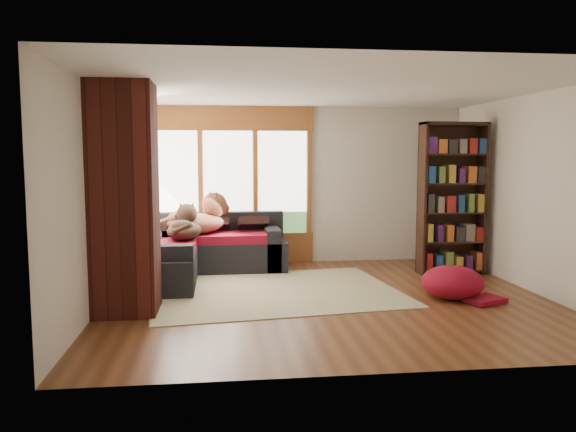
{
  "coord_description": "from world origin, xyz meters",
  "views": [
    {
      "loc": [
        -1.32,
        -6.82,
        1.78
      ],
      "look_at": [
        -0.39,
        0.94,
        0.95
      ],
      "focal_mm": 35.0,
      "sensor_mm": 36.0,
      "label": 1
    }
  ],
  "objects_px": {
    "sectional_sofa": "(180,254)",
    "dog_brindle": "(185,228)",
    "area_rug": "(274,291)",
    "bookshelf": "(452,199)",
    "dog_tan": "(199,219)",
    "pouf": "(452,281)",
    "brick_chimney": "(124,199)"
  },
  "relations": [
    {
      "from": "brick_chimney",
      "to": "bookshelf",
      "type": "bearing_deg",
      "value": 19.44
    },
    {
      "from": "bookshelf",
      "to": "dog_tan",
      "type": "bearing_deg",
      "value": 170.87
    },
    {
      "from": "sectional_sofa",
      "to": "pouf",
      "type": "bearing_deg",
      "value": -28.13
    },
    {
      "from": "pouf",
      "to": "dog_brindle",
      "type": "xyz_separation_m",
      "value": [
        -3.4,
        1.56,
        0.53
      ]
    },
    {
      "from": "pouf",
      "to": "dog_tan",
      "type": "relative_size",
      "value": 0.68
    },
    {
      "from": "area_rug",
      "to": "brick_chimney",
      "type": "bearing_deg",
      "value": -156.67
    },
    {
      "from": "brick_chimney",
      "to": "area_rug",
      "type": "relative_size",
      "value": 0.81
    },
    {
      "from": "dog_tan",
      "to": "dog_brindle",
      "type": "xyz_separation_m",
      "value": [
        -0.19,
        -0.5,
        -0.06
      ]
    },
    {
      "from": "area_rug",
      "to": "dog_brindle",
      "type": "distance_m",
      "value": 1.71
    },
    {
      "from": "area_rug",
      "to": "bookshelf",
      "type": "bearing_deg",
      "value": 16.87
    },
    {
      "from": "bookshelf",
      "to": "pouf",
      "type": "bearing_deg",
      "value": -111.83
    },
    {
      "from": "bookshelf",
      "to": "pouf",
      "type": "xyz_separation_m",
      "value": [
        -0.58,
        -1.45,
        -0.93
      ]
    },
    {
      "from": "bookshelf",
      "to": "dog_brindle",
      "type": "relative_size",
      "value": 2.76
    },
    {
      "from": "brick_chimney",
      "to": "dog_tan",
      "type": "distance_m",
      "value": 2.38
    },
    {
      "from": "area_rug",
      "to": "bookshelf",
      "type": "xyz_separation_m",
      "value": [
        2.78,
        0.84,
        1.14
      ]
    },
    {
      "from": "bookshelf",
      "to": "area_rug",
      "type": "bearing_deg",
      "value": -163.13
    },
    {
      "from": "area_rug",
      "to": "pouf",
      "type": "distance_m",
      "value": 2.29
    },
    {
      "from": "sectional_sofa",
      "to": "pouf",
      "type": "distance_m",
      "value": 3.99
    },
    {
      "from": "pouf",
      "to": "dog_brindle",
      "type": "height_order",
      "value": "dog_brindle"
    },
    {
      "from": "bookshelf",
      "to": "dog_brindle",
      "type": "bearing_deg",
      "value": 178.42
    },
    {
      "from": "area_rug",
      "to": "sectional_sofa",
      "type": "bearing_deg",
      "value": 135.57
    },
    {
      "from": "sectional_sofa",
      "to": "dog_brindle",
      "type": "bearing_deg",
      "value": -71.75
    },
    {
      "from": "bookshelf",
      "to": "brick_chimney",
      "type": "bearing_deg",
      "value": -160.56
    },
    {
      "from": "sectional_sofa",
      "to": "bookshelf",
      "type": "bearing_deg",
      "value": -5.93
    },
    {
      "from": "brick_chimney",
      "to": "pouf",
      "type": "xyz_separation_m",
      "value": [
        3.96,
        0.15,
        -1.08
      ]
    },
    {
      "from": "brick_chimney",
      "to": "sectional_sofa",
      "type": "distance_m",
      "value": 2.32
    },
    {
      "from": "brick_chimney",
      "to": "area_rug",
      "type": "xyz_separation_m",
      "value": [
        1.76,
        0.76,
        -1.29
      ]
    },
    {
      "from": "brick_chimney",
      "to": "dog_brindle",
      "type": "relative_size",
      "value": 3.13
    },
    {
      "from": "dog_brindle",
      "to": "dog_tan",
      "type": "bearing_deg",
      "value": -15.07
    },
    {
      "from": "sectional_sofa",
      "to": "dog_brindle",
      "type": "height_order",
      "value": "dog_brindle"
    },
    {
      "from": "brick_chimney",
      "to": "area_rug",
      "type": "distance_m",
      "value": 2.31
    },
    {
      "from": "area_rug",
      "to": "dog_brindle",
      "type": "bearing_deg",
      "value": 141.67
    }
  ]
}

